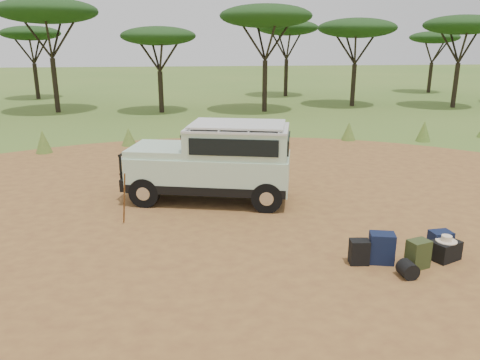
{
  "coord_description": "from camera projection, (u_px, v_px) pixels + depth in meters",
  "views": [
    {
      "loc": [
        -0.95,
        -9.4,
        3.99
      ],
      "look_at": [
        0.33,
        0.55,
        1.0
      ],
      "focal_mm": 35.0,
      "sensor_mm": 36.0,
      "label": 1
    }
  ],
  "objects": [
    {
      "name": "duffel_navy",
      "position": [
        440.0,
        242.0,
        9.11
      ],
      "size": [
        0.42,
        0.33,
        0.45
      ],
      "primitive_type": "cube",
      "rotation": [
        0.0,
        0.0,
        0.08
      ],
      "color": "#111937",
      "rests_on": "ground"
    },
    {
      "name": "safari_hat",
      "position": [
        447.0,
        239.0,
        8.77
      ],
      "size": [
        0.39,
        0.39,
        0.11
      ],
      "color": "beige",
      "rests_on": "hard_case"
    },
    {
      "name": "grass_fringe",
      "position": [
        208.0,
        136.0,
        18.33
      ],
      "size": [
        36.6,
        1.6,
        0.9
      ],
      "color": "#4C7328",
      "rests_on": "ground"
    },
    {
      "name": "acacia_treeline",
      "position": [
        206.0,
        25.0,
        27.72
      ],
      "size": [
        46.7,
        13.2,
        6.26
      ],
      "color": "black",
      "rests_on": "ground"
    },
    {
      "name": "safari_vehicle",
      "position": [
        215.0,
        164.0,
        11.93
      ],
      "size": [
        4.44,
        2.64,
        2.04
      ],
      "rotation": [
        0.0,
        0.0,
        -0.25
      ],
      "color": "#BAD9B9",
      "rests_on": "ground"
    },
    {
      "name": "backpack_navy",
      "position": [
        382.0,
        248.0,
        8.68
      ],
      "size": [
        0.51,
        0.42,
        0.59
      ],
      "primitive_type": "cube",
      "rotation": [
        0.0,
        0.0,
        -0.25
      ],
      "color": "#111937",
      "rests_on": "ground"
    },
    {
      "name": "backpack_black",
      "position": [
        359.0,
        252.0,
        8.65
      ],
      "size": [
        0.37,
        0.29,
        0.48
      ],
      "primitive_type": "cube",
      "rotation": [
        0.0,
        0.0,
        -0.12
      ],
      "color": "black",
      "rests_on": "ground"
    },
    {
      "name": "stuff_sack",
      "position": [
        408.0,
        269.0,
        8.17
      ],
      "size": [
        0.32,
        0.32,
        0.3
      ],
      "primitive_type": "cylinder",
      "rotation": [
        1.57,
        0.0,
        0.06
      ],
      "color": "black",
      "rests_on": "ground"
    },
    {
      "name": "hard_case",
      "position": [
        445.0,
        250.0,
        8.84
      ],
      "size": [
        0.63,
        0.55,
        0.37
      ],
      "primitive_type": "cube",
      "rotation": [
        0.0,
        0.0,
        0.4
      ],
      "color": "black",
      "rests_on": "ground"
    },
    {
      "name": "backpack_olive",
      "position": [
        418.0,
        254.0,
        8.5
      ],
      "size": [
        0.45,
        0.38,
        0.53
      ],
      "primitive_type": "cube",
      "rotation": [
        0.0,
        0.0,
        0.29
      ],
      "color": "#35401D",
      "rests_on": "ground"
    },
    {
      "name": "ground",
      "position": [
        228.0,
        232.0,
        10.19
      ],
      "size": [
        140.0,
        140.0,
        0.0
      ],
      "primitive_type": "plane",
      "color": "#4C7328",
      "rests_on": "ground"
    },
    {
      "name": "walking_staff",
      "position": [
        124.0,
        199.0,
        10.33
      ],
      "size": [
        0.19,
        0.44,
        1.28
      ],
      "primitive_type": "cylinder",
      "rotation": [
        0.33,
        0.0,
        0.36
      ],
      "color": "brown",
      "rests_on": "ground"
    },
    {
      "name": "dirt_clearing",
      "position": [
        228.0,
        231.0,
        10.19
      ],
      "size": [
        23.0,
        23.0,
        0.01
      ],
      "primitive_type": "cylinder",
      "color": "olive",
      "rests_on": "ground"
    }
  ]
}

